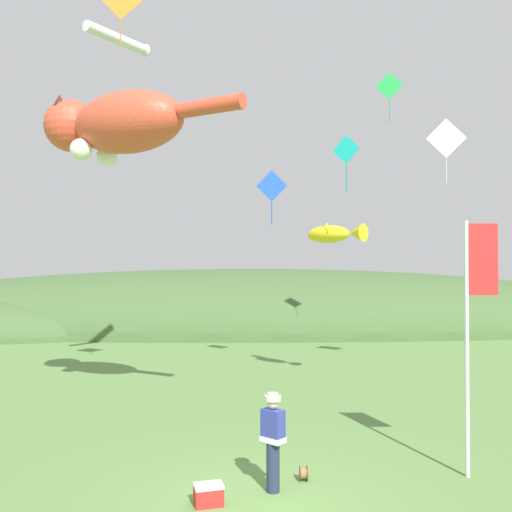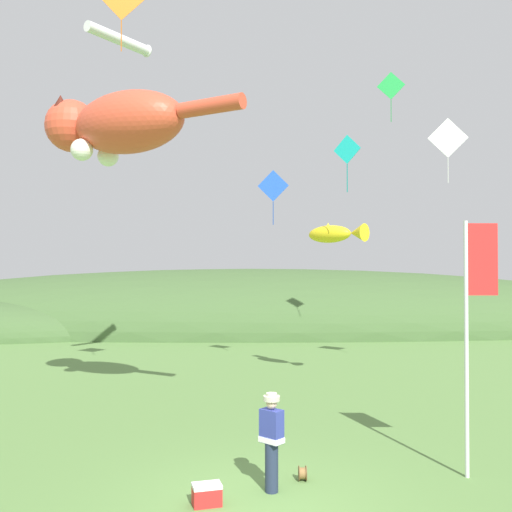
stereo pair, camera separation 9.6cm
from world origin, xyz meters
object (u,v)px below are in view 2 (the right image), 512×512
picnic_cooler (207,494)px  kite_diamond_teal (347,150)px  kite_giant_cat (116,125)px  kite_diamond_white (448,138)px  kite_spool (303,473)px  festival_banner_pole (473,309)px  kite_diamond_green (391,86)px  festival_attendant (272,439)px  kite_fish_windsock (335,234)px  kite_tube_streamer (120,40)px  kite_diamond_blue (273,186)px

picnic_cooler → kite_diamond_teal: bearing=65.0°
kite_giant_cat → kite_diamond_white: (10.66, 4.46, 0.67)m
picnic_cooler → kite_spool: bearing=32.1°
festival_banner_pole → kite_diamond_green: bearing=83.5°
festival_attendant → festival_banner_pole: bearing=9.5°
kite_fish_windsock → kite_tube_streamer: (-7.30, -0.43, 6.49)m
festival_attendant → kite_diamond_blue: bearing=87.4°
kite_giant_cat → kite_diamond_white: 11.58m
kite_spool → kite_diamond_blue: bearing=90.5°
kite_fish_windsock → kite_diamond_teal: kite_diamond_teal is taller
festival_attendant → kite_giant_cat: bearing=128.1°
kite_fish_windsock → kite_diamond_white: size_ratio=0.90×
festival_attendant → kite_diamond_white: kite_diamond_white is taller
kite_diamond_teal → kite_diamond_blue: bearing=119.6°
picnic_cooler → kite_diamond_blue: 14.08m
picnic_cooler → festival_banner_pole: (5.07, 1.22, 3.06)m
picnic_cooler → kite_diamond_blue: (1.65, 12.12, 6.98)m
picnic_cooler → kite_diamond_green: bearing=63.4°
kite_spool → kite_diamond_teal: kite_diamond_teal is taller
kite_diamond_green → kite_diamond_blue: kite_diamond_green is taller
kite_fish_windsock → kite_diamond_green: kite_diamond_green is taller
picnic_cooler → kite_giant_cat: size_ratio=0.10×
kite_giant_cat → kite_diamond_teal: kite_giant_cat is taller
festival_banner_pole → kite_tube_streamer: (-8.69, 8.02, 8.44)m
kite_giant_cat → kite_diamond_white: size_ratio=2.51×
kite_giant_cat → kite_tube_streamer: (-0.71, 3.53, 3.76)m
festival_banner_pole → kite_giant_cat: bearing=150.6°
festival_attendant → kite_diamond_white: 13.95m
kite_spool → kite_fish_windsock: 10.15m
picnic_cooler → kite_fish_windsock: size_ratio=0.27×
picnic_cooler → kite_diamond_white: bearing=52.7°
festival_attendant → kite_diamond_teal: 10.63m
kite_diamond_white → kite_fish_windsock: bearing=-173.0°
kite_diamond_white → kite_spool: bearing=-123.5°
kite_diamond_blue → kite_fish_windsock: bearing=-50.2°
kite_diamond_white → kite_diamond_green: kite_diamond_green is taller
picnic_cooler → festival_banner_pole: 6.04m
picnic_cooler → kite_giant_cat: (-2.92, 5.71, 7.74)m
kite_spool → picnic_cooler: picnic_cooler is taller
kite_diamond_green → kite_tube_streamer: bearing=-160.9°
kite_diamond_white → kite_diamond_teal: bearing=-153.8°
festival_attendant → kite_fish_windsock: bearing=74.4°
kite_diamond_green → festival_banner_pole: bearing=-96.5°
kite_fish_windsock → kite_diamond_white: bearing=7.0°
festival_attendant → picnic_cooler: bearing=-153.6°
kite_spool → kite_giant_cat: size_ratio=0.05×
kite_fish_windsock → kite_diamond_teal: (0.16, -1.42, 2.58)m
kite_diamond_teal → kite_diamond_white: kite_diamond_white is taller
kite_spool → kite_diamond_blue: kite_diamond_blue is taller
kite_giant_cat → festival_banner_pole: bearing=-29.4°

